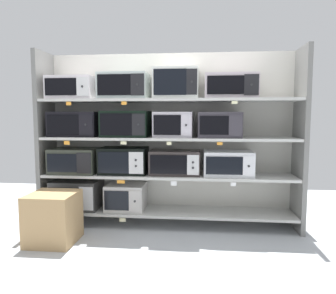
{
  "coord_description": "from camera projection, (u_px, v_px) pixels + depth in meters",
  "views": [
    {
      "loc": [
        0.36,
        -3.6,
        1.28
      ],
      "look_at": [
        0.0,
        0.0,
        0.92
      ],
      "focal_mm": 33.89,
      "sensor_mm": 36.0,
      "label": 1
    }
  ],
  "objects": [
    {
      "name": "shelf_3",
      "position": [
        168.0,
        100.0,
        3.58
      ],
      "size": [
        2.86,
        0.45,
        0.03
      ],
      "primitive_type": "cube",
      "color": "beige"
    },
    {
      "name": "shipping_carton",
      "position": [
        53.0,
        218.0,
        3.2
      ],
      "size": [
        0.46,
        0.46,
        0.51
      ],
      "primitive_type": "cube",
      "color": "tan",
      "rests_on": "ground"
    },
    {
      "name": "price_tag_5",
      "position": [
        67.0,
        143.0,
        3.51
      ],
      "size": [
        0.07,
        0.0,
        0.04
      ],
      "primitive_type": "cube",
      "color": "orange"
    },
    {
      "name": "upright_right",
      "position": [
        300.0,
        140.0,
        3.48
      ],
      "size": [
        0.05,
        0.45,
        2.02
      ],
      "primitive_type": "cube",
      "color": "slate",
      "rests_on": "ground"
    },
    {
      "name": "price_tag_4",
      "position": [
        233.0,
        184.0,
        3.37
      ],
      "size": [
        0.06,
        0.0,
        0.04
      ],
      "primitive_type": "cube",
      "color": "white"
    },
    {
      "name": "shelf_2",
      "position": [
        168.0,
        138.0,
        3.62
      ],
      "size": [
        2.86,
        0.45,
        0.03
      ],
      "primitive_type": "cube",
      "color": "beige"
    },
    {
      "name": "microwave_2",
      "position": [
        76.0,
        160.0,
        3.76
      ],
      "size": [
        0.54,
        0.42,
        0.29
      ],
      "color": "#30342B",
      "rests_on": "shelf_1"
    },
    {
      "name": "price_tag_10",
      "position": [
        124.0,
        103.0,
        3.4
      ],
      "size": [
        0.06,
        0.0,
        0.04
      ],
      "primitive_type": "cube",
      "color": "orange"
    },
    {
      "name": "microwave_1",
      "position": [
        126.0,
        197.0,
        3.74
      ],
      "size": [
        0.45,
        0.37,
        0.3
      ],
      "color": "beige",
      "rests_on": "shelf_0"
    },
    {
      "name": "price_tag_1",
      "position": [
        123.0,
        220.0,
        3.53
      ],
      "size": [
        0.07,
        0.0,
        0.04
      ],
      "primitive_type": "cube",
      "color": "beige"
    },
    {
      "name": "microwave_7",
      "position": [
        126.0,
        124.0,
        3.65
      ],
      "size": [
        0.53,
        0.43,
        0.29
      ],
      "color": "black",
      "rests_on": "shelf_2"
    },
    {
      "name": "price_tag_7",
      "position": [
        169.0,
        143.0,
        3.4
      ],
      "size": [
        0.05,
        0.0,
        0.04
      ],
      "primitive_type": "cube",
      "color": "beige"
    },
    {
      "name": "price_tag_8",
      "position": [
        220.0,
        144.0,
        3.34
      ],
      "size": [
        0.06,
        0.0,
        0.03
      ],
      "primitive_type": "cube",
      "color": "orange"
    },
    {
      "name": "microwave_10",
      "position": [
        73.0,
        88.0,
        3.67
      ],
      "size": [
        0.53,
        0.4,
        0.26
      ],
      "color": "silver",
      "rests_on": "shelf_3"
    },
    {
      "name": "microwave_13",
      "position": [
        231.0,
        86.0,
        3.49
      ],
      "size": [
        0.57,
        0.34,
        0.27
      ],
      "color": "#BCB0B8",
      "rests_on": "shelf_3"
    },
    {
      "name": "microwave_12",
      "position": [
        176.0,
        84.0,
        3.55
      ],
      "size": [
        0.49,
        0.42,
        0.34
      ],
      "color": "silver",
      "rests_on": "shelf_3"
    },
    {
      "name": "microwave_9",
      "position": [
        219.0,
        125.0,
        3.55
      ],
      "size": [
        0.47,
        0.41,
        0.28
      ],
      "color": "#353139",
      "rests_on": "shelf_2"
    },
    {
      "name": "ground",
      "position": [
        156.0,
        266.0,
        2.73
      ],
      "size": [
        6.86,
        6.0,
        0.02
      ],
      "primitive_type": "cube",
      "color": "#B2B7BC"
    },
    {
      "name": "back_panel",
      "position": [
        170.0,
        138.0,
        3.87
      ],
      "size": [
        3.06,
        0.04,
        2.02
      ],
      "primitive_type": "cube",
      "color": "beige",
      "rests_on": "ground"
    },
    {
      "name": "price_tag_11",
      "position": [
        235.0,
        102.0,
        3.28
      ],
      "size": [
        0.06,
        0.0,
        0.03
      ],
      "primitive_type": "cube",
      "color": "beige"
    },
    {
      "name": "microwave_6",
      "position": [
        75.0,
        124.0,
        3.71
      ],
      "size": [
        0.56,
        0.37,
        0.29
      ],
      "color": "black",
      "rests_on": "shelf_2"
    },
    {
      "name": "price_tag_2",
      "position": [
        121.0,
        182.0,
        3.49
      ],
      "size": [
        0.09,
        0.0,
        0.04
      ],
      "primitive_type": "cube",
      "color": "orange"
    },
    {
      "name": "upright_left",
      "position": [
        46.0,
        139.0,
        3.77
      ],
      "size": [
        0.05,
        0.45,
        2.02
      ],
      "primitive_type": "cube",
      "color": "slate",
      "rests_on": "ground"
    },
    {
      "name": "price_tag_0",
      "position": [
        71.0,
        218.0,
        3.59
      ],
      "size": [
        0.09,
        0.0,
        0.04
      ],
      "primitive_type": "cube",
      "color": "white"
    },
    {
      "name": "microwave_8",
      "position": [
        173.0,
        125.0,
        3.6
      ],
      "size": [
        0.44,
        0.37,
        0.28
      ],
      "color": "#BEB8C1",
      "rests_on": "shelf_2"
    },
    {
      "name": "microwave_3",
      "position": [
        124.0,
        160.0,
        3.7
      ],
      "size": [
        0.54,
        0.37,
        0.3
      ],
      "color": "black",
      "rests_on": "shelf_1"
    },
    {
      "name": "price_tag_3",
      "position": [
        174.0,
        183.0,
        3.43
      ],
      "size": [
        0.07,
        0.0,
        0.05
      ],
      "primitive_type": "cube",
      "color": "white"
    },
    {
      "name": "microwave_4",
      "position": [
        175.0,
        162.0,
        3.64
      ],
      "size": [
        0.57,
        0.35,
        0.28
      ],
      "color": "#342D2B",
      "rests_on": "shelf_1"
    },
    {
      "name": "microwave_5",
      "position": [
        228.0,
        163.0,
        3.58
      ],
      "size": [
        0.55,
        0.37,
        0.27
      ],
      "color": "silver",
      "rests_on": "shelf_1"
    },
    {
      "name": "microwave_11",
      "position": [
        124.0,
        86.0,
        3.61
      ],
      "size": [
        0.55,
        0.42,
        0.29
      ],
      "color": "#B1BEBA",
      "rests_on": "shelf_3"
    },
    {
      "name": "price_tag_6",
      "position": [
        124.0,
        143.0,
        3.45
      ],
      "size": [
        0.07,
        0.0,
        0.03
      ],
      "primitive_type": "cube",
      "color": "beige"
    },
    {
      "name": "price_tag_9",
      "position": [
        69.0,
        103.0,
        3.46
      ],
      "size": [
        0.06,
        0.0,
        0.04
      ],
      "primitive_type": "cube",
      "color": "orange"
    },
    {
      "name": "microwave_0",
      "position": [
        77.0,
        194.0,
        3.79
      ],
      "size": [
        0.55,
        0.4,
        0.34
      ],
      "color": "#343432",
      "rests_on": "shelf_0"
    },
    {
      "name": "shelf_1",
      "position": [
        168.0,
        175.0,
        3.66
      ],
      "size": [
        2.86,
        0.45,
        0.03
      ],
      "primitive_type": "cube",
      "color": "beige"
    },
    {
      "name": "shelf_0",
      "position": [
        168.0,
        212.0,
        3.71
      ],
      "size": [
        2.86,
        0.45,
        0.03
      ],
      "primitive_type": "cube",
      "color": "beige",
      "rests_on": "ground"
    }
  ]
}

